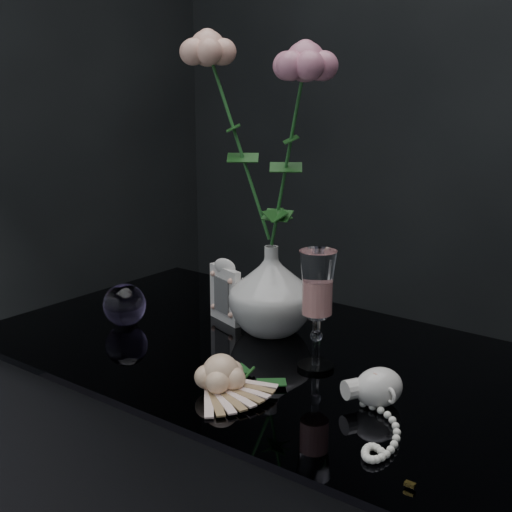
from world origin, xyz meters
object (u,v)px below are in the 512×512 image
Objects in this scene: vase at (271,290)px; picture_frame at (225,290)px; paperweight at (125,305)px; loose_rose at (221,373)px; pearl_jar at (379,386)px; wine_glass at (317,311)px.

picture_frame is (-0.10, -0.01, -0.02)m from vase.
paperweight is 0.48× the size of loose_rose.
wine_glass is at bearing -173.56° from pearl_jar.
vase is at bearing 21.38° from picture_frame.
vase is 0.78× the size of pearl_jar.
paperweight is at bearing -172.64° from wine_glass.
wine_glass is at bearing 0.13° from picture_frame.
wine_glass is 0.18m from loose_rose.
wine_glass is at bearing 7.36° from paperweight.
vase is 0.27m from loose_rose.
loose_rose is (0.33, -0.11, -0.01)m from paperweight.
pearl_jar is (0.14, -0.06, -0.07)m from wine_glass.
loose_rose is (-0.06, -0.16, -0.07)m from wine_glass.
wine_glass is (0.15, -0.09, 0.02)m from vase.
vase is at bearing 100.29° from loose_rose.
loose_rose is at bearing -18.15° from paperweight.
wine_glass is 0.17m from pearl_jar.
vase reaches higher than paperweight.
loose_rose is 0.23m from pearl_jar.
picture_frame is (-0.26, 0.08, -0.03)m from wine_glass.
wine_glass is at bearing 57.87° from loose_rose.
loose_rose is at bearing -125.88° from pearl_jar.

